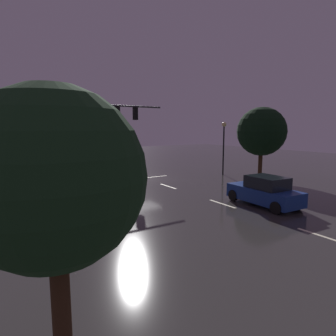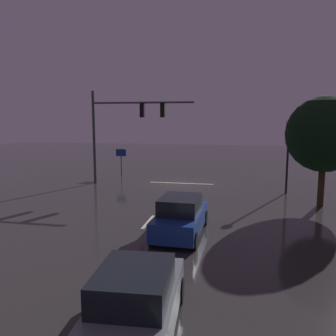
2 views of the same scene
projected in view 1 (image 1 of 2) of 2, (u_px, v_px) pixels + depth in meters
name	position (u px, v px, depth m)	size (l,w,h in m)	color
ground_plane	(144.00, 179.00, 25.19)	(80.00, 80.00, 0.00)	#2D2B2B
traffic_signal_assembly	(100.00, 123.00, 21.61)	(7.76, 0.47, 7.02)	#383A3D
lane_dash_far	(168.00, 186.00, 21.83)	(2.20, 0.16, 0.01)	beige
lane_dash_mid	(222.00, 204.00, 16.79)	(2.20, 0.16, 0.01)	beige
lane_dash_near	(323.00, 236.00, 11.74)	(2.20, 0.16, 0.01)	beige
stop_bar	(143.00, 178.00, 25.43)	(5.00, 0.16, 0.01)	beige
car_approaching	(265.00, 192.00, 16.37)	(2.05, 4.43, 1.70)	navy
street_lamp_left_kerb	(224.00, 138.00, 26.99)	(0.44, 0.44, 4.96)	black
route_sign	(71.00, 160.00, 24.17)	(0.90, 0.09, 2.40)	#383A3D
tree_right_near	(54.00, 179.00, 5.13)	(3.35, 3.35, 5.20)	#382314
tree_left_far	(262.00, 132.00, 24.97)	(4.24, 4.24, 6.23)	#382314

